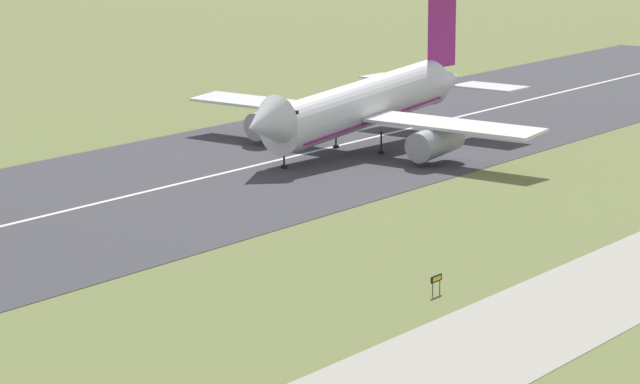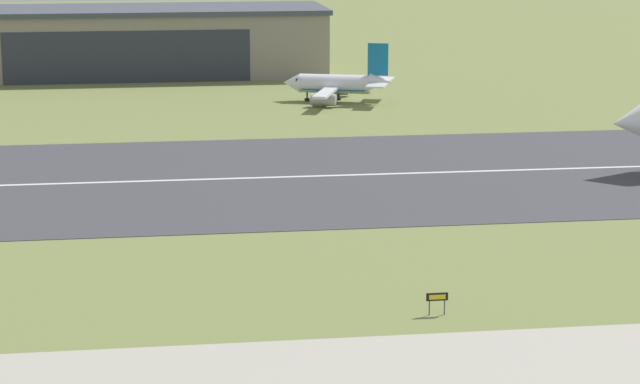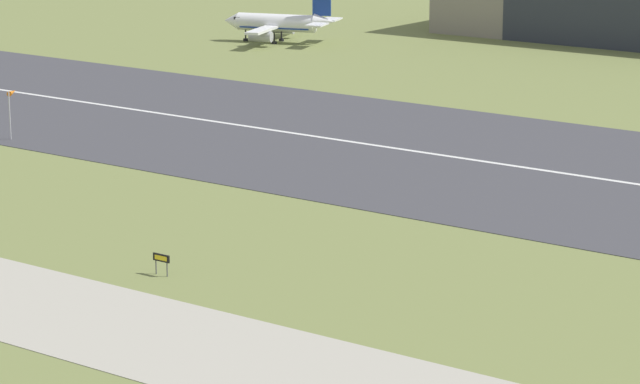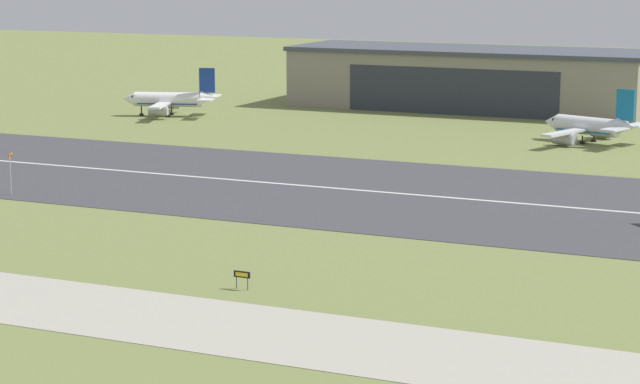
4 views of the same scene
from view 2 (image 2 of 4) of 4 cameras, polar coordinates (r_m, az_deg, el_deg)
ground_plane at (r=97.14m, az=-7.09°, el=-5.61°), size 679.36×679.36×0.00m
runway_strip at (r=144.34m, az=-7.47°, el=0.50°), size 439.36×49.75×0.06m
runway_centreline at (r=144.33m, az=-7.48°, el=0.52°), size 395.42×0.70×0.01m
taxiway_road at (r=83.66m, az=-6.89°, el=-8.68°), size 329.52×14.33×0.05m
hangar_building at (r=238.31m, az=-8.78°, el=6.83°), size 74.18×24.83×12.56m
airplane_parked_west at (r=202.16m, az=0.77°, el=4.93°), size 18.95×23.93×9.63m
runway_sign at (r=96.50m, az=5.38°, el=-4.86°), size 1.70×0.13×1.77m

